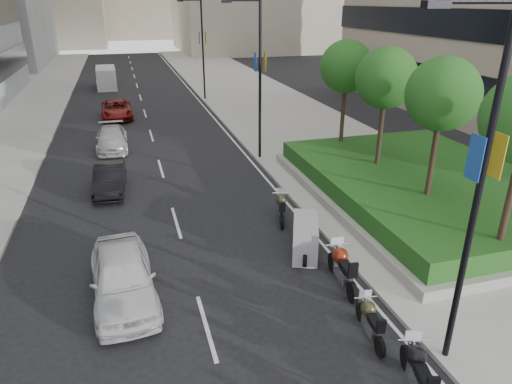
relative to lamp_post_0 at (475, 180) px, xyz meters
name	(u,v)px	position (x,y,z in m)	size (l,w,h in m)	color
sidewalk_right	(272,110)	(4.86, 29.00, -4.99)	(10.00, 100.00, 0.15)	#9E9B93
sidewalk_left	(0,128)	(-16.14, 29.00, -4.99)	(8.00, 100.00, 0.15)	#9E9B93
lane_edge	(211,115)	(-0.44, 29.00, -5.06)	(0.12, 100.00, 0.01)	silver
lane_centre	(147,119)	(-5.64, 29.00, -5.06)	(0.12, 100.00, 0.01)	silver
planter	(425,194)	(5.86, 9.00, -4.72)	(10.00, 14.00, 0.40)	gray
hedge	(427,182)	(5.86, 9.00, -4.12)	(9.40, 13.40, 0.80)	#134316
tree_1	(443,95)	(4.36, 7.00, 0.36)	(2.80, 2.80, 6.30)	#332319
tree_2	(386,79)	(4.36, 11.00, 0.36)	(2.80, 2.80, 6.30)	#332319
tree_3	(346,67)	(4.36, 15.00, 0.36)	(2.80, 2.80, 6.30)	#332319
lamp_post_0	(475,180)	(0.00, 0.00, 0.00)	(2.34, 0.45, 9.00)	black
lamp_post_1	(257,72)	(0.00, 17.00, 0.00)	(2.34, 0.45, 9.00)	black
lamp_post_2	(201,44)	(0.00, 35.00, 0.00)	(2.34, 0.45, 9.00)	black
motorcycle_2	(418,372)	(-1.25, -0.75, -4.45)	(0.91, 2.25, 1.15)	black
motorcycle_3	(370,320)	(-1.33, 1.35, -4.53)	(0.67, 2.01, 1.00)	black
motorcycle_4	(342,268)	(-0.97, 3.85, -4.40)	(0.83, 2.49, 1.24)	black
motorcycle_5	(305,238)	(-1.36, 6.09, -4.41)	(1.62, 2.35, 1.32)	black
motorcycle_6	(281,208)	(-1.29, 8.99, -4.50)	(0.85, 2.08, 1.06)	black
car_a	(123,277)	(-7.85, 5.06, -4.26)	(1.90, 4.72, 1.61)	silver
car_b	(110,179)	(-8.31, 14.35, -4.41)	(1.38, 3.96, 1.31)	black
car_c	(112,138)	(-8.21, 21.60, -4.40)	(1.86, 4.58, 1.33)	#B7B6B9
car_d	(117,109)	(-7.85, 30.00, -4.37)	(2.30, 4.98, 1.39)	maroon
delivery_van	(106,79)	(-8.74, 44.15, -4.07)	(2.06, 5.13, 2.13)	silver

